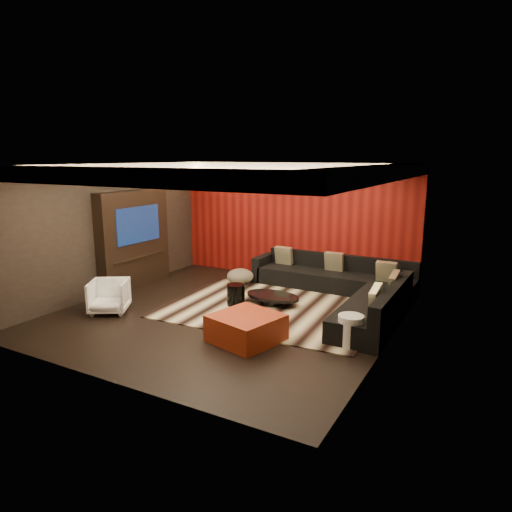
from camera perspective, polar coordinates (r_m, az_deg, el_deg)
The scene contains 26 objects.
floor at distance 8.76m, azimuth -3.64°, elevation -7.32°, with size 6.00×6.00×0.02m, color black.
ceiling at distance 8.25m, azimuth -3.91°, elevation 11.44°, with size 6.00×6.00×0.02m, color silver.
wall_back at distance 11.02m, azimuth 4.68°, elevation 4.30°, with size 6.00×0.02×2.80m, color black.
wall_left at distance 10.31m, azimuth -18.05°, elevation 3.17°, with size 0.02×6.00×2.80m, color black.
wall_right at distance 7.26m, azimuth 16.69°, elevation -0.40°, with size 0.02×6.00×2.80m, color black.
red_feature_wall at distance 10.98m, azimuth 4.60°, elevation 4.27°, with size 5.98×0.05×2.78m, color #6B0C0A.
soffit_back at distance 10.63m, azimuth 4.11°, elevation 10.99°, with size 6.00×0.60×0.22m, color silver.
soffit_front at distance 6.16m, azimuth -17.75°, elevation 9.47°, with size 6.00×0.60×0.22m, color silver.
soffit_left at distance 9.97m, azimuth -17.31°, elevation 10.39°, with size 0.60×4.80×0.22m, color silver.
soffit_right at distance 7.17m, azimuth 14.89°, elevation 9.97°, with size 0.60×4.80×0.22m, color silver.
cove_back at distance 10.33m, azimuth 3.30°, elevation 10.47°, with size 4.80×0.08×0.04m, color #FFD899.
cove_front at distance 6.40m, azimuth -15.48°, elevation 8.89°, with size 4.80×0.08×0.04m, color #FFD899.
cove_left at distance 9.74m, azimuth -15.86°, elevation 9.91°, with size 0.08×4.80×0.04m, color #FFD899.
cove_right at distance 7.27m, azimuth 12.21°, elevation 9.42°, with size 0.08×4.80×0.04m, color #FFD899.
tv_surround at distance 10.66m, azimuth -15.02°, elevation 2.01°, with size 0.30×2.00×2.20m, color black.
tv_screen at distance 10.50m, azimuth -14.49°, elevation 3.82°, with size 0.04×1.30×0.80m, color black.
tv_shelf at distance 10.63m, azimuth -14.27°, elevation -0.18°, with size 0.04×1.60×0.04m, color black.
rug at distance 9.02m, azimuth 1.91°, elevation -6.59°, with size 4.00×3.00×0.02m, color beige.
coffee_table at distance 9.24m, azimuth 2.08°, elevation -5.42°, with size 1.15×1.15×0.19m, color black.
drum_stool at distance 9.15m, azimuth -2.53°, elevation -4.85°, with size 0.36×0.36×0.42m, color black.
striped_pouf at distance 10.69m, azimuth -1.99°, elevation -2.54°, with size 0.63×0.63×0.34m, color beige.
white_side_table at distance 7.43m, azimuth 11.73°, elevation -9.12°, with size 0.40×0.40×0.50m, color silver.
orange_ottoman at distance 7.47m, azimuth -1.23°, elevation -8.98°, with size 0.99×0.99×0.44m, color maroon.
armchair at distance 9.19m, azimuth -17.89°, elevation -4.82°, with size 0.68×0.70×0.64m, color white.
sectional_sofa at distance 9.61m, azimuth 11.23°, elevation -4.06°, with size 3.65×3.50×0.75m.
throw_pillows at distance 9.51m, azimuth 11.74°, elevation -2.01°, with size 3.14×2.71×0.50m.
Camera 1 is at (4.45, -6.95, 2.94)m, focal length 32.00 mm.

